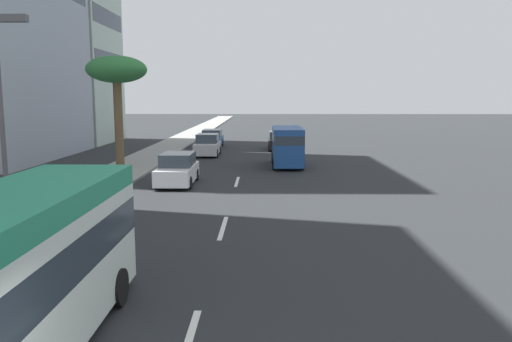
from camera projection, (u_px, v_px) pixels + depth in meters
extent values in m
plane|color=#26282B|center=(244.00, 160.00, 36.94)|extent=(198.00, 198.00, 0.00)
cube|color=gray|center=(146.00, 159.00, 37.02)|extent=(162.00, 3.41, 0.15)
cube|color=silver|center=(223.00, 228.00, 17.90)|extent=(3.20, 0.16, 0.01)
cube|color=silver|center=(237.00, 182.00, 27.58)|extent=(3.20, 0.16, 0.01)
cube|color=silver|center=(207.00, 148.00, 39.66)|extent=(4.04, 1.77, 0.84)
cube|color=#38424C|center=(208.00, 138.00, 39.75)|extent=(2.22, 1.63, 0.69)
cylinder|color=black|center=(216.00, 153.00, 38.45)|extent=(0.64, 0.22, 0.64)
cylinder|color=black|center=(195.00, 153.00, 38.47)|extent=(0.64, 0.22, 0.64)
cylinder|color=black|center=(219.00, 150.00, 40.93)|extent=(0.64, 0.22, 0.64)
cylinder|color=black|center=(199.00, 150.00, 40.95)|extent=(0.64, 0.22, 0.64)
cube|color=#1E478C|center=(212.00, 141.00, 46.63)|extent=(4.62, 1.79, 0.78)
cube|color=#38424C|center=(212.00, 133.00, 46.75)|extent=(2.54, 1.64, 0.64)
cylinder|color=black|center=(220.00, 145.00, 45.24)|extent=(0.64, 0.22, 0.64)
cylinder|color=black|center=(201.00, 145.00, 45.26)|extent=(0.64, 0.22, 0.64)
cylinder|color=black|center=(222.00, 142.00, 48.07)|extent=(0.64, 0.22, 0.64)
cylinder|color=black|center=(205.00, 142.00, 48.09)|extent=(0.64, 0.22, 0.64)
cube|color=#1E478C|center=(287.00, 145.00, 33.55)|extent=(5.29, 1.91, 2.39)
cube|color=#2D3842|center=(287.00, 138.00, 33.47)|extent=(5.30, 1.91, 0.57)
cylinder|color=black|center=(273.00, 158.00, 35.28)|extent=(0.72, 0.24, 0.72)
cylinder|color=black|center=(299.00, 158.00, 35.26)|extent=(0.72, 0.24, 0.72)
cylinder|color=black|center=(274.00, 164.00, 32.15)|extent=(0.72, 0.24, 0.72)
cylinder|color=black|center=(303.00, 164.00, 32.12)|extent=(0.72, 0.24, 0.72)
cube|color=silver|center=(31.00, 275.00, 9.20)|extent=(6.48, 2.15, 2.32)
cube|color=#268C66|center=(26.00, 201.00, 9.00)|extent=(6.48, 2.15, 0.44)
cube|color=#28333D|center=(30.00, 252.00, 9.14)|extent=(6.49, 2.15, 0.77)
cylinder|color=black|center=(118.00, 287.00, 11.19)|extent=(0.84, 0.26, 0.84)
cylinder|color=black|center=(27.00, 287.00, 11.22)|extent=(0.84, 0.26, 0.84)
cube|color=white|center=(177.00, 174.00, 26.67)|extent=(4.29, 1.77, 0.81)
cube|color=#38424C|center=(178.00, 159.00, 26.77)|extent=(2.36, 1.63, 0.67)
cylinder|color=black|center=(189.00, 183.00, 25.38)|extent=(0.64, 0.22, 0.64)
cylinder|color=black|center=(157.00, 183.00, 25.40)|extent=(0.64, 0.22, 0.64)
cylinder|color=black|center=(196.00, 175.00, 28.01)|extent=(0.64, 0.22, 0.64)
cylinder|color=black|center=(167.00, 175.00, 28.03)|extent=(0.64, 0.22, 0.64)
cube|color=black|center=(279.00, 143.00, 44.18)|extent=(4.54, 1.74, 0.80)
cube|color=#38424C|center=(279.00, 135.00, 43.85)|extent=(2.50, 1.61, 0.66)
cylinder|color=black|center=(269.00, 145.00, 45.62)|extent=(0.64, 0.22, 0.64)
cylinder|color=black|center=(287.00, 145.00, 45.60)|extent=(0.64, 0.22, 0.64)
cylinder|color=black|center=(270.00, 148.00, 42.84)|extent=(0.64, 0.22, 0.64)
cylinder|color=black|center=(289.00, 148.00, 42.82)|extent=(0.64, 0.22, 0.64)
cylinder|color=brown|center=(119.00, 123.00, 31.76)|extent=(0.54, 0.54, 5.59)
ellipsoid|color=#2D7238|center=(117.00, 69.00, 31.27)|extent=(3.74, 3.74, 1.68)
cylinder|color=#4C4C51|center=(3.00, 136.00, 14.13)|extent=(0.14, 0.14, 6.72)
cube|color=#4C4C51|center=(11.00, 18.00, 13.65)|extent=(0.24, 0.90, 0.20)
cube|color=#2D3847|center=(109.00, 61.00, 50.12)|extent=(9.24, 0.08, 1.70)
cube|color=#2D3847|center=(108.00, 19.00, 49.52)|extent=(9.24, 0.08, 1.70)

